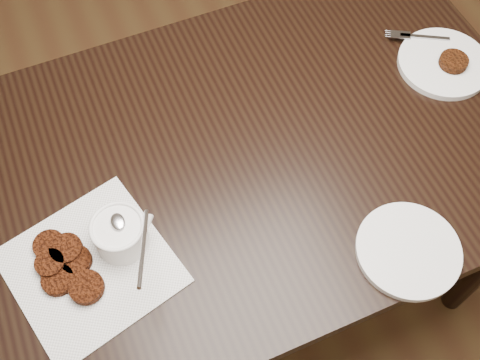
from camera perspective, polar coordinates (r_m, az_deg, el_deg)
name	(u,v)px	position (r m, az deg, el deg)	size (l,w,h in m)	color
floor	(263,309)	(1.86, 2.30, -12.69)	(4.00, 4.00, 0.00)	#51371C
table	(248,225)	(1.55, 0.81, -4.52)	(1.29, 0.83, 0.75)	black
napkin	(91,267)	(1.14, -14.66, -8.38)	(0.28, 0.28, 0.00)	white
sauce_ramekin	(117,226)	(1.08, -12.21, -4.48)	(0.14, 0.14, 0.14)	white
patty_cluster	(63,262)	(1.14, -17.26, -7.79)	(0.21, 0.21, 0.02)	#58220B
plate_with_patty	(445,61)	(1.44, 19.72, 11.12)	(0.21, 0.21, 0.03)	white
plate_empty	(408,250)	(1.15, 16.44, -6.74)	(0.20, 0.20, 0.01)	white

